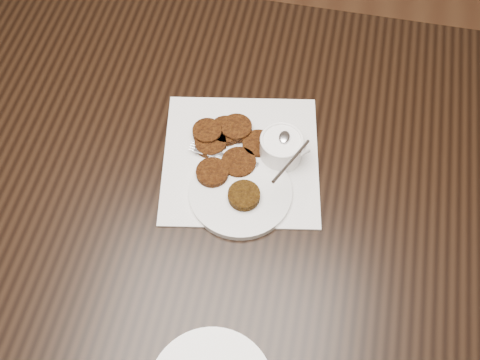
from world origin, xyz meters
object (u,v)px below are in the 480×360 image
plate_with_patty (240,190)px  table (240,253)px  napkin (241,159)px  sauce_ramekin (282,139)px

plate_with_patty → table: bearing=103.4°
napkin → sauce_ramekin: sauce_ramekin is taller
napkin → sauce_ramekin: bearing=16.2°
sauce_ramekin → napkin: bearing=-163.8°
table → sauce_ramekin: (0.07, 0.06, 0.44)m
sauce_ramekin → plate_with_patty: 0.13m
table → napkin: 0.38m
table → sauce_ramekin: 0.45m
napkin → table: bearing=-82.4°
table → plate_with_patty: size_ratio=7.75×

